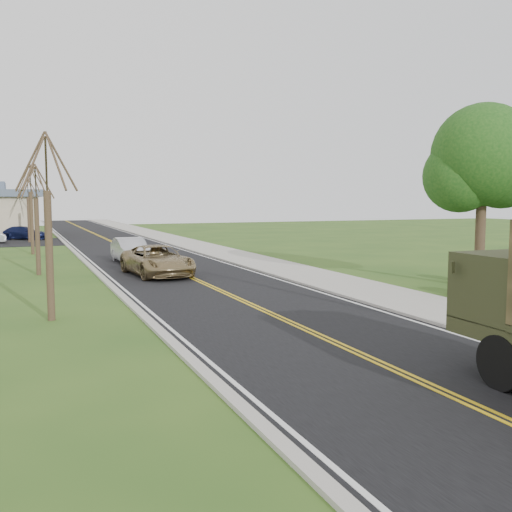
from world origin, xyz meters
TOP-DOWN VIEW (x-y plane):
  - ground at (0.00, 0.00)m, footprint 160.00×160.00m
  - road at (0.00, 40.00)m, footprint 8.00×120.00m
  - curb_right at (4.15, 40.00)m, footprint 0.30×120.00m
  - sidewalk_right at (5.90, 40.00)m, footprint 3.20×120.00m
  - curb_left at (-4.15, 40.00)m, footprint 0.30×120.00m
  - leafy_tree at (11.00, 10.01)m, footprint 4.83×4.50m
  - bare_tree_a at (-7.00, 10.00)m, footprint 1.93×2.26m
  - bare_tree_b at (-7.00, 22.00)m, footprint 1.83×2.14m
  - bare_tree_c at (-7.00, 34.00)m, footprint 2.04×2.39m
  - bare_tree_d at (-7.00, 46.00)m, footprint 1.88×2.20m
  - suv_champagne at (-1.36, 19.39)m, footprint 3.13×5.85m
  - sedan_silver at (-1.54, 25.86)m, footprint 1.84×4.76m
  - lot_car_navy at (-7.39, 50.00)m, footprint 4.88×3.46m

SIDE VIEW (x-z plane):
  - ground at x=0.00m, z-range 0.00..0.00m
  - road at x=0.00m, z-range 0.00..0.01m
  - sidewalk_right at x=5.90m, z-range 0.00..0.10m
  - curb_left at x=-4.15m, z-range 0.00..0.10m
  - curb_right at x=4.15m, z-range 0.00..0.12m
  - lot_car_navy at x=-7.39m, z-range 0.00..1.31m
  - sedan_silver at x=-1.54m, z-range 0.00..1.55m
  - suv_champagne at x=-1.36m, z-range 0.00..1.56m
  - bare_tree_b at x=-7.00m, z-range -0.39..5.34m
  - bare_tree_d at x=-7.00m, z-range -0.40..5.50m
  - bare_tree_a at x=-7.00m, z-range -0.41..5.66m
  - bare_tree_c at x=-7.00m, z-range -0.44..5.99m
  - leafy_tree at x=11.00m, z-range 1.44..9.54m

